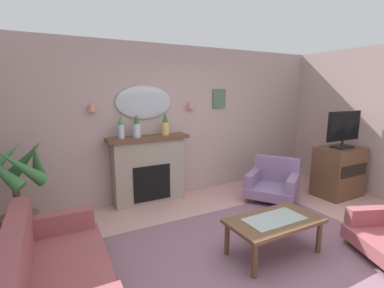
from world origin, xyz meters
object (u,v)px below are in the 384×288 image
at_px(armchair_by_coffee_table, 274,182).
at_px(tv_flatscreen, 344,128).
at_px(wall_mirror, 144,102).
at_px(mantel_vase_centre, 137,127).
at_px(tv_cabinet, 338,172).
at_px(wall_sconce_left, 92,107).
at_px(coffee_table, 274,224).
at_px(framed_picture, 219,99).
at_px(fireplace, 149,170).
at_px(mantel_vase_right, 165,125).
at_px(wall_sconce_right, 191,104).
at_px(floral_couch, 49,270).
at_px(mantel_vase_left, 121,126).
at_px(potted_plant_corner_palm, 16,192).

bearing_deg(armchair_by_coffee_table, tv_flatscreen, -22.35).
height_order(wall_mirror, tv_flatscreen, wall_mirror).
distance_m(mantel_vase_centre, tv_cabinet, 3.69).
relative_size(wall_sconce_left, armchair_by_coffee_table, 0.12).
bearing_deg(coffee_table, framed_picture, 71.84).
relative_size(wall_mirror, wall_sconce_left, 6.86).
bearing_deg(fireplace, mantel_vase_right, -5.39).
relative_size(mantel_vase_right, tv_flatscreen, 0.45).
height_order(armchair_by_coffee_table, tv_flatscreen, tv_flatscreen).
xyz_separation_m(tv_cabinet, tv_flatscreen, (0.00, -0.02, 0.80)).
relative_size(wall_sconce_right, floral_couch, 0.08).
xyz_separation_m(mantel_vase_centre, wall_sconce_left, (-0.65, 0.12, 0.33)).
xyz_separation_m(mantel_vase_left, mantel_vase_centre, (0.25, 0.00, -0.03)).
xyz_separation_m(mantel_vase_left, mantel_vase_right, (0.75, 0.00, -0.03)).
xyz_separation_m(fireplace, potted_plant_corner_palm, (-1.89, -0.53, 0.11)).
relative_size(mantel_vase_centre, tv_cabinet, 0.42).
bearing_deg(mantel_vase_centre, tv_flatscreen, -21.54).
bearing_deg(wall_sconce_right, potted_plant_corner_palm, -167.22).
relative_size(mantel_vase_left, wall_sconce_right, 2.71).
distance_m(armchair_by_coffee_table, potted_plant_corner_palm, 3.93).
distance_m(mantel_vase_right, armchair_by_coffee_table, 2.17).
xyz_separation_m(fireplace, mantel_vase_left, (-0.45, -0.03, 0.79)).
distance_m(wall_sconce_right, floral_couch, 3.37).
bearing_deg(framed_picture, coffee_table, -108.16).
distance_m(wall_mirror, tv_flatscreen, 3.51).
bearing_deg(wall_sconce_right, mantel_vase_centre, -173.48).
distance_m(mantel_vase_centre, potted_plant_corner_palm, 1.88).
height_order(fireplace, mantel_vase_right, mantel_vase_right).
bearing_deg(tv_flatscreen, framed_picture, 137.62).
bearing_deg(mantel_vase_right, floral_couch, -136.98).
height_order(fireplace, floral_couch, fireplace).
xyz_separation_m(mantel_vase_left, tv_cabinet, (3.59, -1.30, -0.91)).
xyz_separation_m(mantel_vase_centre, potted_plant_corner_palm, (-1.69, -0.50, -0.64)).
height_order(wall_sconce_left, armchair_by_coffee_table, wall_sconce_left).
distance_m(framed_picture, tv_cabinet, 2.57).
xyz_separation_m(wall_sconce_right, floral_couch, (-2.45, -1.89, -1.34)).
bearing_deg(mantel_vase_right, tv_cabinet, -24.55).
relative_size(wall_mirror, tv_flatscreen, 1.14).
xyz_separation_m(framed_picture, tv_flatscreen, (1.64, -1.50, -0.50)).
height_order(mantel_vase_left, framed_picture, framed_picture).
xyz_separation_m(wall_sconce_left, tv_flatscreen, (3.99, -1.44, -0.41)).
distance_m(fireplace, floral_couch, 2.42).
height_order(mantel_vase_left, mantel_vase_right, mantel_vase_left).
distance_m(mantel_vase_right, floral_couch, 2.79).
bearing_deg(tv_cabinet, wall_sconce_left, 160.44).
xyz_separation_m(framed_picture, coffee_table, (-0.77, -2.34, -1.37)).
bearing_deg(wall_sconce_left, potted_plant_corner_palm, -149.11).
bearing_deg(tv_flatscreen, mantel_vase_centre, 158.46).
height_order(mantel_vase_centre, potted_plant_corner_palm, mantel_vase_centre).
distance_m(framed_picture, armchair_by_coffee_table, 1.85).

